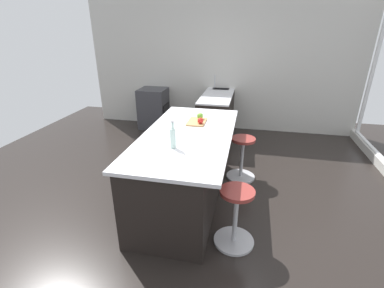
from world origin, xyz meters
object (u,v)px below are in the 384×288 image
at_px(cutting_board, 197,122).
at_px(apple_green, 200,116).
at_px(kitchen_island, 185,166).
at_px(stool_middle, 235,219).
at_px(water_bottle, 173,137).
at_px(apple_red, 200,121).
at_px(stool_by_window, 242,159).
at_px(oven_range, 154,108).

bearing_deg(cutting_board, apple_green, 165.12).
distance_m(kitchen_island, stool_middle, 1.03).
relative_size(apple_green, water_bottle, 0.29).
distance_m(cutting_board, apple_red, 0.12).
height_order(kitchen_island, cutting_board, cutting_board).
relative_size(kitchen_island, water_bottle, 7.28).
height_order(stool_middle, apple_red, apple_red).
relative_size(kitchen_island, apple_green, 25.37).
bearing_deg(stool_middle, stool_by_window, 180.00).
height_order(stool_by_window, apple_green, apple_green).
bearing_deg(kitchen_island, water_bottle, -1.28).
bearing_deg(stool_by_window, kitchen_island, -45.11).
xyz_separation_m(oven_range, kitchen_island, (2.71, 1.39, 0.04)).
bearing_deg(stool_middle, cutting_board, -150.47).
bearing_deg(kitchen_island, apple_green, 169.32).
relative_size(kitchen_island, stool_by_window, 3.42).
height_order(stool_by_window, water_bottle, water_bottle).
relative_size(oven_range, apple_green, 10.00).
bearing_deg(cutting_board, kitchen_island, -9.67).
distance_m(kitchen_island, apple_red, 0.65).
height_order(stool_middle, cutting_board, cutting_board).
xyz_separation_m(stool_middle, apple_red, (-1.06, -0.58, 0.71)).
bearing_deg(cutting_board, apple_red, 36.84).
xyz_separation_m(oven_range, water_bottle, (3.18, 1.38, 0.63)).
relative_size(oven_range, stool_by_window, 1.35).
height_order(stool_middle, apple_green, apple_green).
distance_m(stool_middle, apple_red, 1.40).
relative_size(kitchen_island, cutting_board, 6.32).
height_order(oven_range, water_bottle, water_bottle).
height_order(oven_range, stool_by_window, oven_range).
bearing_deg(apple_red, stool_middle, 28.85).
xyz_separation_m(apple_red, water_bottle, (0.81, -0.15, 0.06)).
distance_m(oven_range, apple_green, 2.71).
height_order(cutting_board, water_bottle, water_bottle).
relative_size(oven_range, cutting_board, 2.49).
bearing_deg(water_bottle, stool_by_window, 148.47).
bearing_deg(oven_range, stool_by_window, 46.78).
xyz_separation_m(kitchen_island, stool_middle, (0.72, 0.72, -0.17)).
height_order(oven_range, stool_middle, oven_range).
relative_size(apple_green, apple_red, 1.12).
xyz_separation_m(stool_by_window, stool_middle, (1.44, 0.00, 0.00)).
bearing_deg(apple_green, apple_red, 12.12).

